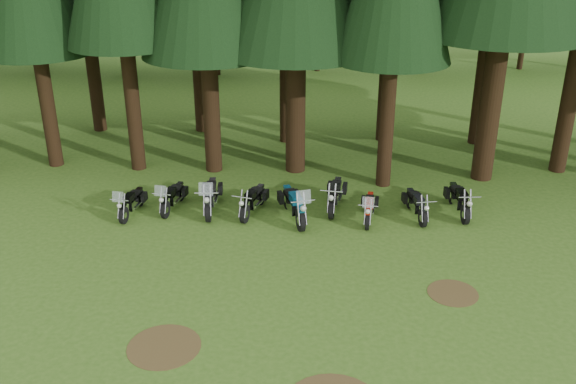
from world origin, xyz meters
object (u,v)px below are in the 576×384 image
object	(u,v)px
motorcycle_4	(294,205)
motorcycle_6	(369,209)
motorcycle_1	(173,198)
motorcycle_2	(210,197)
motorcycle_5	(335,195)
motorcycle_7	(416,205)
motorcycle_8	(459,201)
motorcycle_0	(131,203)
motorcycle_3	(253,201)

from	to	relation	value
motorcycle_4	motorcycle_6	size ratio (longest dim) A/B	1.22
motorcycle_1	motorcycle_4	bearing A→B (deg)	1.25
motorcycle_4	motorcycle_6	xyz separation A→B (m)	(2.53, -0.00, -0.10)
motorcycle_2	motorcycle_5	xyz separation A→B (m)	(4.33, 0.29, -0.03)
motorcycle_7	motorcycle_8	distance (m)	1.55
motorcycle_0	motorcycle_1	distance (m)	1.41
motorcycle_1	motorcycle_7	distance (m)	8.43
motorcycle_1	motorcycle_6	distance (m)	6.82
motorcycle_2	motorcycle_3	xyz separation A→B (m)	(1.49, -0.17, -0.07)
motorcycle_2	motorcycle_3	world-z (taller)	motorcycle_2
motorcycle_2	motorcycle_5	size ratio (longest dim) A/B	1.06
motorcycle_0	motorcycle_2	xyz separation A→B (m)	(2.68, 0.37, 0.09)
motorcycle_7	motorcycle_3	bearing A→B (deg)	170.10
motorcycle_7	motorcycle_4	bearing A→B (deg)	175.80
motorcycle_2	motorcycle_4	xyz separation A→B (m)	(2.91, -0.63, 0.01)
motorcycle_8	motorcycle_4	bearing A→B (deg)	-177.00
motorcycle_1	motorcycle_5	xyz separation A→B (m)	(5.67, 0.20, 0.05)
motorcycle_6	motorcycle_3	bearing A→B (deg)	-177.86
motorcycle_6	motorcycle_8	bearing A→B (deg)	19.46
motorcycle_1	motorcycle_2	size ratio (longest dim) A/B	0.84
motorcycle_2	motorcycle_8	world-z (taller)	motorcycle_2
motorcycle_3	motorcycle_6	world-z (taller)	motorcycle_6
motorcycle_1	motorcycle_7	bearing A→B (deg)	7.92
motorcycle_4	motorcycle_8	size ratio (longest dim) A/B	1.10
motorcycle_6	motorcycle_7	bearing A→B (deg)	18.62
motorcycle_8	motorcycle_0	bearing A→B (deg)	178.70
motorcycle_3	motorcycle_5	bearing A→B (deg)	26.17
motorcycle_1	motorcycle_7	xyz separation A→B (m)	(8.42, -0.44, -0.00)
motorcycle_3	motorcycle_8	size ratio (longest dim) A/B	0.93
motorcycle_3	motorcycle_5	size ratio (longest dim) A/B	0.91
motorcycle_2	motorcycle_6	distance (m)	5.47
motorcycle_7	motorcycle_5	bearing A→B (deg)	158.77
motorcycle_0	motorcycle_4	world-z (taller)	motorcycle_4
motorcycle_3	motorcycle_7	size ratio (longest dim) A/B	1.01
motorcycle_2	motorcycle_8	bearing A→B (deg)	-2.23
motorcycle_1	motorcycle_2	distance (m)	1.35
motorcycle_5	motorcycle_7	world-z (taller)	motorcycle_5
motorcycle_5	motorcycle_8	world-z (taller)	motorcycle_5
motorcycle_4	motorcycle_5	distance (m)	1.70
motorcycle_0	motorcycle_8	size ratio (longest dim) A/B	0.89
motorcycle_8	motorcycle_7	bearing A→B (deg)	-171.39
motorcycle_0	motorcycle_6	distance (m)	8.12
motorcycle_1	motorcycle_8	distance (m)	9.93
motorcycle_1	motorcycle_2	world-z (taller)	motorcycle_2
motorcycle_3	motorcycle_1	bearing A→B (deg)	-168.44
motorcycle_0	motorcycle_8	distance (m)	11.27
motorcycle_3	motorcycle_4	xyz separation A→B (m)	(1.42, -0.46, 0.08)
motorcycle_3	motorcycle_4	world-z (taller)	motorcycle_4
motorcycle_4	motorcycle_3	bearing A→B (deg)	146.42
motorcycle_5	motorcycle_8	bearing A→B (deg)	5.55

